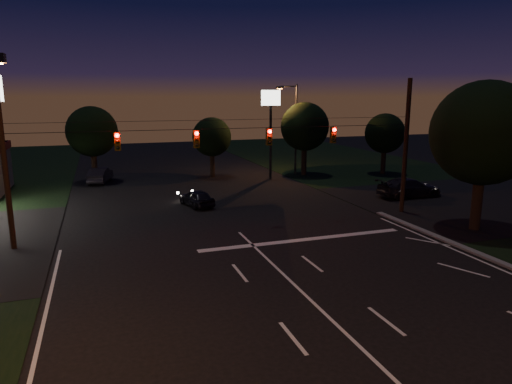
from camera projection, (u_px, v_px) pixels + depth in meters
name	position (u px, v px, depth m)	size (l,w,h in m)	color
ground	(374.00, 360.00, 13.76)	(140.00, 140.00, 0.00)	black
cross_street_right	(481.00, 201.00, 34.93)	(20.00, 16.00, 0.02)	black
stop_bar	(304.00, 240.00, 25.36)	(12.00, 0.50, 0.01)	silver
utility_pole_right	(401.00, 212.00, 31.46)	(0.30, 0.30, 9.00)	black
utility_pole_left	(14.00, 249.00, 23.83)	(0.28, 0.28, 8.00)	black
signal_span	(234.00, 137.00, 26.48)	(24.00, 0.40, 1.56)	black
pole_sign_right	(271.00, 114.00, 42.79)	(1.80, 0.30, 8.40)	black
street_light_right_far	(294.00, 123.00, 45.88)	(2.20, 0.35, 9.00)	black
tree_right_near	(482.00, 134.00, 26.31)	(6.00, 6.00, 8.76)	black
tree_far_b	(92.00, 132.00, 41.87)	(4.60, 4.60, 6.98)	black
tree_far_c	(212.00, 137.00, 44.56)	(3.80, 3.80, 5.86)	black
tree_far_d	(304.00, 127.00, 45.41)	(4.80, 4.80, 7.30)	black
tree_far_e	(384.00, 134.00, 46.23)	(4.00, 4.00, 6.18)	black
car_oncoming_a	(197.00, 198.00, 33.04)	(1.44, 3.59, 1.22)	black
car_oncoming_b	(100.00, 175.00, 42.13)	(1.50, 4.29, 1.41)	black
car_cross	(409.00, 188.00, 35.93)	(2.13, 5.25, 1.52)	black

